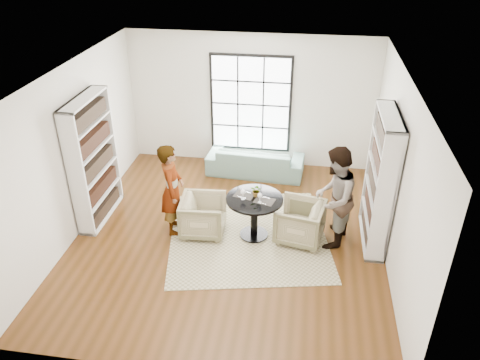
% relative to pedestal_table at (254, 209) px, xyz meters
% --- Properties ---
extents(ground, '(6.00, 6.00, 0.00)m').
position_rel_pedestal_table_xyz_m(ground, '(-0.45, -0.08, -0.58)').
color(ground, '#552F14').
extents(room_shell, '(6.00, 6.01, 6.00)m').
position_rel_pedestal_table_xyz_m(room_shell, '(-0.45, 0.47, 0.68)').
color(room_shell, silver).
rests_on(room_shell, ground).
extents(rug, '(3.30, 3.30, 0.01)m').
position_rel_pedestal_table_xyz_m(rug, '(-0.10, -0.01, -0.57)').
color(rug, tan).
rests_on(rug, ground).
extents(pedestal_table, '(1.01, 1.01, 0.80)m').
position_rel_pedestal_table_xyz_m(pedestal_table, '(0.00, 0.00, 0.00)').
color(pedestal_table, black).
rests_on(pedestal_table, ground).
extents(sofa, '(2.18, 0.96, 0.62)m').
position_rel_pedestal_table_xyz_m(sofa, '(-0.27, 2.37, -0.27)').
color(sofa, gray).
rests_on(sofa, ground).
extents(armchair_left, '(0.84, 0.82, 0.72)m').
position_rel_pedestal_table_xyz_m(armchair_left, '(-0.93, -0.03, -0.22)').
color(armchair_left, tan).
rests_on(armchair_left, ground).
extents(armchair_right, '(0.95, 0.93, 0.74)m').
position_rel_pedestal_table_xyz_m(armchair_right, '(0.81, 0.02, -0.21)').
color(armchair_right, tan).
rests_on(armchair_right, ground).
extents(person_left, '(0.53, 0.70, 1.74)m').
position_rel_pedestal_table_xyz_m(person_left, '(-1.48, -0.03, 0.29)').
color(person_left, gray).
rests_on(person_left, ground).
extents(person_right, '(0.91, 1.05, 1.85)m').
position_rel_pedestal_table_xyz_m(person_right, '(1.36, 0.02, 0.35)').
color(person_right, gray).
rests_on(person_right, ground).
extents(placemat_left, '(0.40, 0.34, 0.01)m').
position_rel_pedestal_table_xyz_m(placemat_left, '(-0.19, 0.07, 0.23)').
color(placemat_left, black).
rests_on(placemat_left, pedestal_table).
extents(placemat_right, '(0.40, 0.34, 0.01)m').
position_rel_pedestal_table_xyz_m(placemat_right, '(0.18, -0.07, 0.23)').
color(placemat_right, black).
rests_on(placemat_right, pedestal_table).
extents(cutlery_left, '(0.19, 0.25, 0.01)m').
position_rel_pedestal_table_xyz_m(cutlery_left, '(-0.19, 0.07, 0.23)').
color(cutlery_left, silver).
rests_on(cutlery_left, placemat_left).
extents(cutlery_right, '(0.19, 0.25, 0.01)m').
position_rel_pedestal_table_xyz_m(cutlery_right, '(0.18, -0.07, 0.23)').
color(cutlery_right, silver).
rests_on(cutlery_right, placemat_right).
extents(wine_glass_left, '(0.09, 0.09, 0.20)m').
position_rel_pedestal_table_xyz_m(wine_glass_left, '(-0.20, -0.06, 0.36)').
color(wine_glass_left, silver).
rests_on(wine_glass_left, pedestal_table).
extents(wine_glass_right, '(0.09, 0.09, 0.19)m').
position_rel_pedestal_table_xyz_m(wine_glass_right, '(0.10, -0.13, 0.36)').
color(wine_glass_right, silver).
rests_on(wine_glass_right, pedestal_table).
extents(flower_centerpiece, '(0.25, 0.23, 0.23)m').
position_rel_pedestal_table_xyz_m(flower_centerpiece, '(0.03, 0.07, 0.34)').
color(flower_centerpiece, gray).
rests_on(flower_centerpiece, pedestal_table).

